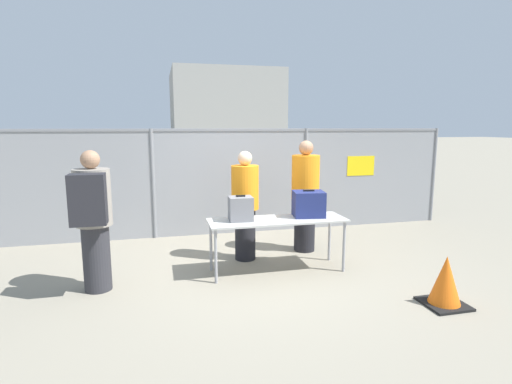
% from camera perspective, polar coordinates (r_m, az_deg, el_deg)
% --- Properties ---
extents(ground_plane, '(120.00, 120.00, 0.00)m').
position_cam_1_polar(ground_plane, '(5.86, 0.46, -10.96)').
color(ground_plane, gray).
extents(fence_section, '(8.86, 0.07, 2.00)m').
position_cam_1_polar(fence_section, '(7.58, -3.21, 1.89)').
color(fence_section, gray).
rests_on(fence_section, ground_plane).
extents(inspection_table, '(1.93, 0.61, 0.75)m').
position_cam_1_polar(inspection_table, '(5.61, 3.07, -4.53)').
color(inspection_table, '#B2B2AD').
rests_on(inspection_table, ground_plane).
extents(suitcase_grey, '(0.33, 0.28, 0.36)m').
position_cam_1_polar(suitcase_grey, '(5.48, -2.21, -2.39)').
color(suitcase_grey, slate).
rests_on(suitcase_grey, inspection_table).
extents(suitcase_navy, '(0.48, 0.42, 0.39)m').
position_cam_1_polar(suitcase_navy, '(5.78, 7.51, -1.69)').
color(suitcase_navy, navy).
rests_on(suitcase_navy, inspection_table).
extents(traveler_hooded, '(0.43, 0.67, 1.76)m').
position_cam_1_polar(traveler_hooded, '(5.22, -22.26, -3.18)').
color(traveler_hooded, '#2D2D33').
rests_on(traveler_hooded, ground_plane).
extents(security_worker_near, '(0.41, 0.41, 1.67)m').
position_cam_1_polar(security_worker_near, '(6.07, -1.57, -1.77)').
color(security_worker_near, black).
rests_on(security_worker_near, ground_plane).
extents(security_worker_far, '(0.45, 0.45, 1.81)m').
position_cam_1_polar(security_worker_far, '(6.54, 7.04, -0.39)').
color(security_worker_far, black).
rests_on(security_worker_far, ground_plane).
extents(utility_trailer, '(3.45, 2.03, 0.74)m').
position_cam_1_polar(utility_trailer, '(10.61, 2.78, 0.64)').
color(utility_trailer, '#4C6B47').
rests_on(utility_trailer, ground_plane).
extents(distant_hangar, '(10.33, 10.00, 7.36)m').
position_cam_1_polar(distant_hangar, '(41.26, -4.60, 11.63)').
color(distant_hangar, '#999993').
rests_on(distant_hangar, ground_plane).
extents(traffic_cone, '(0.47, 0.47, 0.59)m').
position_cam_1_polar(traffic_cone, '(5.15, 25.43, -11.61)').
color(traffic_cone, black).
rests_on(traffic_cone, ground_plane).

